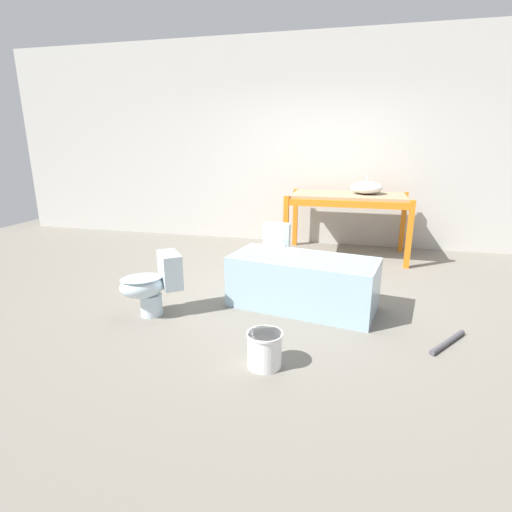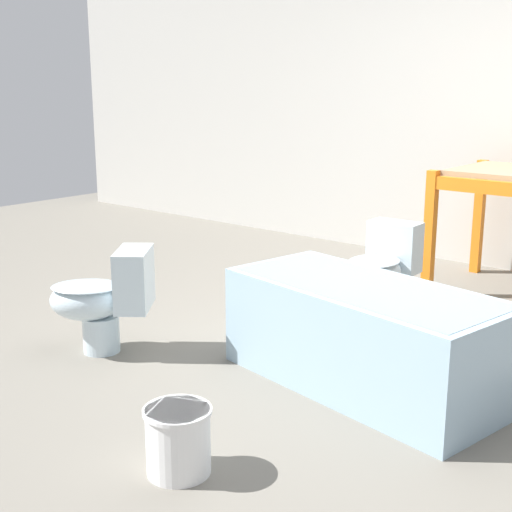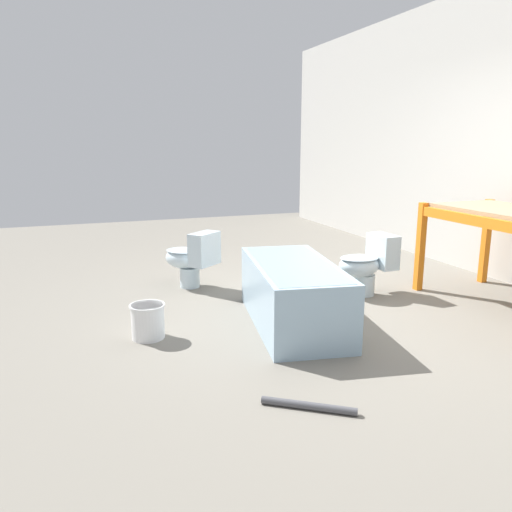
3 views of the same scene
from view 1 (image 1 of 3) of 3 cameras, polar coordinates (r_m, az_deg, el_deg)
name	(u,v)px [view 1 (image 1 of 3)]	position (r m, az deg, el deg)	size (l,w,h in m)	color
ground_plane	(288,289)	(4.61, 4.61, -4.71)	(12.00, 12.00, 0.00)	slate
warehouse_wall_rear	(315,143)	(6.58, 8.47, 15.66)	(10.80, 0.08, 3.20)	beige
shelving_rack	(348,203)	(5.92, 13.00, 7.39)	(1.71, 0.93, 0.91)	orange
sink_basin	(367,188)	(5.96, 15.52, 9.38)	(0.45, 0.46, 0.25)	white
bathtub_main	(303,279)	(4.05, 6.70, -3.25)	(1.53, 0.89, 0.53)	#99B7CC
toilet_near	(152,283)	(3.96, -14.60, -3.79)	(0.65, 0.62, 0.60)	silver
toilet_far	(274,248)	(5.10, 2.64, 1.18)	(0.35, 0.58, 0.60)	silver
bucket_white	(265,349)	(3.06, 1.25, -13.10)	(0.27, 0.27, 0.27)	white
loose_pipe	(448,342)	(3.76, 25.71, -11.01)	(0.36, 0.48, 0.05)	#4C4C51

